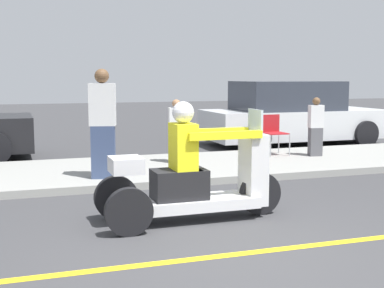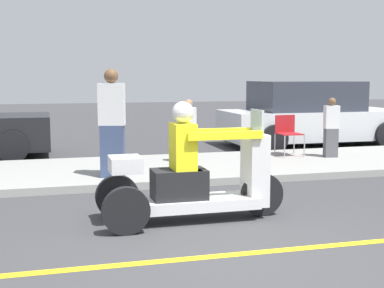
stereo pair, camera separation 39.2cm
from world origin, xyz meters
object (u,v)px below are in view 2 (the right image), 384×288
(spectator_far_back, at_px, (112,125))
(motorcycle_trike, at_px, (194,179))
(folding_chair_set_back, at_px, (288,131))
(parked_car_lot_center, at_px, (310,115))
(spectator_near_curb, at_px, (188,132))
(spectator_by_tree, at_px, (331,129))

(spectator_far_back, bearing_deg, motorcycle_trike, -74.58)
(folding_chair_set_back, distance_m, parked_car_lot_center, 2.71)
(spectator_near_curb, xyz_separation_m, folding_chair_set_back, (2.20, 0.37, -0.07))
(motorcycle_trike, bearing_deg, folding_chair_set_back, 51.79)
(motorcycle_trike, distance_m, spectator_by_tree, 5.12)
(motorcycle_trike, relative_size, parked_car_lot_center, 0.51)
(spectator_by_tree, distance_m, spectator_near_curb, 2.93)
(spectator_near_curb, height_order, folding_chair_set_back, spectator_near_curb)
(motorcycle_trike, height_order, folding_chair_set_back, motorcycle_trike)
(motorcycle_trike, relative_size, spectator_by_tree, 1.93)
(spectator_by_tree, bearing_deg, spectator_far_back, -167.75)
(spectator_by_tree, height_order, folding_chair_set_back, spectator_by_tree)
(motorcycle_trike, bearing_deg, spectator_near_curb, 76.13)
(motorcycle_trike, relative_size, folding_chair_set_back, 2.81)
(spectator_near_curb, xyz_separation_m, parked_car_lot_center, (3.85, 2.52, 0.06))
(motorcycle_trike, xyz_separation_m, folding_chair_set_back, (3.08, 3.91, 0.12))
(spectator_by_tree, bearing_deg, spectator_near_curb, 177.96)
(spectator_by_tree, distance_m, folding_chair_set_back, 0.87)
(spectator_by_tree, relative_size, spectator_near_curb, 1.00)
(folding_chair_set_back, xyz_separation_m, parked_car_lot_center, (1.64, 2.15, 0.13))
(spectator_far_back, xyz_separation_m, spectator_by_tree, (4.48, 0.97, -0.26))
(spectator_far_back, distance_m, spectator_by_tree, 4.59)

